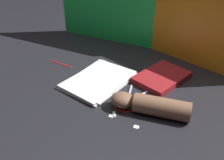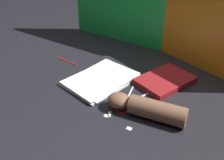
{
  "view_description": "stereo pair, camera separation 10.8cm",
  "coord_description": "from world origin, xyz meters",
  "views": [
    {
      "loc": [
        0.58,
        -0.77,
        0.64
      ],
      "look_at": [
        0.07,
        -0.02,
        0.06
      ],
      "focal_mm": 42.0,
      "sensor_mm": 36.0,
      "label": 1
    },
    {
      "loc": [
        0.67,
        -0.7,
        0.64
      ],
      "look_at": [
        0.07,
        -0.02,
        0.06
      ],
      "focal_mm": 42.0,
      "sensor_mm": 36.0,
      "label": 2
    }
  ],
  "objects": [
    {
      "name": "paper_scrap_mid",
      "position": [
        0.26,
        -0.15,
        0.0
      ],
      "size": [
        0.02,
        0.02,
        0.0
      ],
      "color": "white",
      "rests_on": "ground_plane"
    },
    {
      "name": "ground_plane",
      "position": [
        0.0,
        0.0,
        0.0
      ],
      "size": [
        6.0,
        6.0,
        0.0
      ],
      "primitive_type": "plane",
      "color": "black"
    },
    {
      "name": "pen",
      "position": [
        -0.28,
        0.04,
        0.0
      ],
      "size": [
        0.14,
        0.02,
        0.01
      ],
      "color": "red",
      "rests_on": "ground_plane"
    },
    {
      "name": "paper_scrap_far",
      "position": [
        0.16,
        -0.13,
        0.0
      ],
      "size": [
        0.03,
        0.03,
        0.0
      ],
      "color": "white",
      "rests_on": "ground_plane"
    },
    {
      "name": "paper_scrap_near",
      "position": [
        0.15,
        -0.15,
        0.0
      ],
      "size": [
        0.02,
        0.02,
        0.0
      ],
      "color": "white",
      "rests_on": "ground_plane"
    },
    {
      "name": "scissors",
      "position": [
        0.16,
        -0.05,
        0.0
      ],
      "size": [
        0.1,
        0.19,
        0.01
      ],
      "color": "silver",
      "rests_on": "ground_plane"
    },
    {
      "name": "paper_stack",
      "position": [
        -0.03,
        0.01,
        0.01
      ],
      "size": [
        0.24,
        0.32,
        0.02
      ],
      "color": "white",
      "rests_on": "ground_plane"
    },
    {
      "name": "backdrop_panel_center",
      "position": [
        0.21,
        0.43,
        0.2
      ],
      "size": [
        0.63,
        0.12,
        0.39
      ],
      "color": "orange",
      "rests_on": "ground_plane"
    },
    {
      "name": "hand_forearm",
      "position": [
        0.26,
        -0.05,
        0.04
      ],
      "size": [
        0.31,
        0.16,
        0.07
      ],
      "color": "brown",
      "rests_on": "ground_plane"
    },
    {
      "name": "book_closed",
      "position": [
        0.19,
        0.19,
        0.01
      ],
      "size": [
        0.21,
        0.27,
        0.03
      ],
      "color": "maroon",
      "rests_on": "ground_plane"
    }
  ]
}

